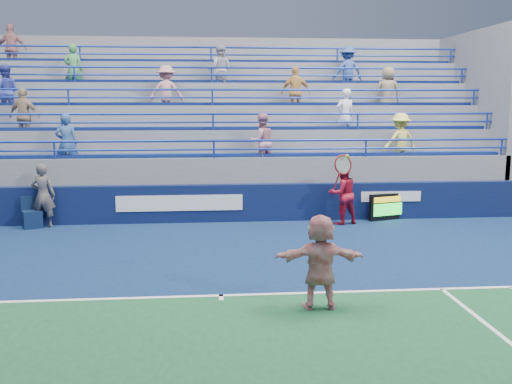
{
  "coord_description": "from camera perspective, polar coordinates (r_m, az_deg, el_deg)",
  "views": [
    {
      "loc": [
        -0.24,
        -9.83,
        3.46
      ],
      "look_at": [
        0.85,
        2.5,
        1.5
      ],
      "focal_mm": 40.0,
      "sensor_mm": 36.0,
      "label": 1
    }
  ],
  "objects": [
    {
      "name": "ground",
      "position": [
        10.42,
        -3.52,
        -10.4
      ],
      "size": [
        120.0,
        120.0,
        0.0
      ],
      "primitive_type": "plane",
      "color": "#333538"
    },
    {
      "name": "sponsor_wall",
      "position": [
        16.59,
        -4.15,
        -1.13
      ],
      "size": [
        18.0,
        0.32,
        1.1
      ],
      "color": "#0A1737",
      "rests_on": "ground"
    },
    {
      "name": "bleacher_stand",
      "position": [
        20.19,
        -4.38,
        3.52
      ],
      "size": [
        18.0,
        5.6,
        6.13
      ],
      "color": "slate",
      "rests_on": "ground"
    },
    {
      "name": "serve_speed_board",
      "position": [
        17.22,
        12.93,
        -1.47
      ],
      "size": [
        1.13,
        0.47,
        0.8
      ],
      "color": "black",
      "rests_on": "ground"
    },
    {
      "name": "judge_chair",
      "position": [
        16.96,
        -21.46,
        -2.44
      ],
      "size": [
        0.65,
        0.67,
        0.88
      ],
      "color": "#0B1A38",
      "rests_on": "ground"
    },
    {
      "name": "tennis_player",
      "position": [
        9.66,
        6.44,
        -6.92
      ],
      "size": [
        1.53,
        0.55,
        2.62
      ],
      "color": "white",
      "rests_on": "ground"
    },
    {
      "name": "line_judge",
      "position": [
        16.85,
        -20.51,
        -0.32
      ],
      "size": [
        0.7,
        0.5,
        1.8
      ],
      "primitive_type": "imported",
      "rotation": [
        0.0,
        0.0,
        3.04
      ],
      "color": "#15163A",
      "rests_on": "ground"
    },
    {
      "name": "ball_girl",
      "position": [
        16.35,
        8.65,
        -0.16
      ],
      "size": [
        1.02,
        0.9,
        1.77
      ],
      "primitive_type": "imported",
      "rotation": [
        0.0,
        0.0,
        3.44
      ],
      "color": "#A31228",
      "rests_on": "ground"
    }
  ]
}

